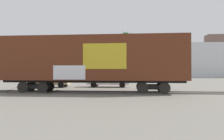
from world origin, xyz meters
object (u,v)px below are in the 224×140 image
at_px(freight_car, 93,60).
at_px(flagpole, 125,49).
at_px(parked_car_tan, 50,80).
at_px(parked_car_white, 108,79).

xyz_separation_m(freight_car, flagpole, (2.84, 14.00, 2.55)).
bearing_deg(parked_car_tan, flagpole, 43.42).
bearing_deg(freight_car, flagpole, 78.53).
relative_size(freight_car, flagpole, 1.90).
relative_size(flagpole, parked_car_white, 1.68).
bearing_deg(parked_car_white, parked_car_tan, -174.53).
bearing_deg(freight_car, parked_car_white, 82.85).
height_order(flagpole, parked_car_white, flagpole).
bearing_deg(freight_car, parked_car_tan, 135.45).
xyz_separation_m(flagpole, parked_car_white, (-2.04, -7.59, -4.44)).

